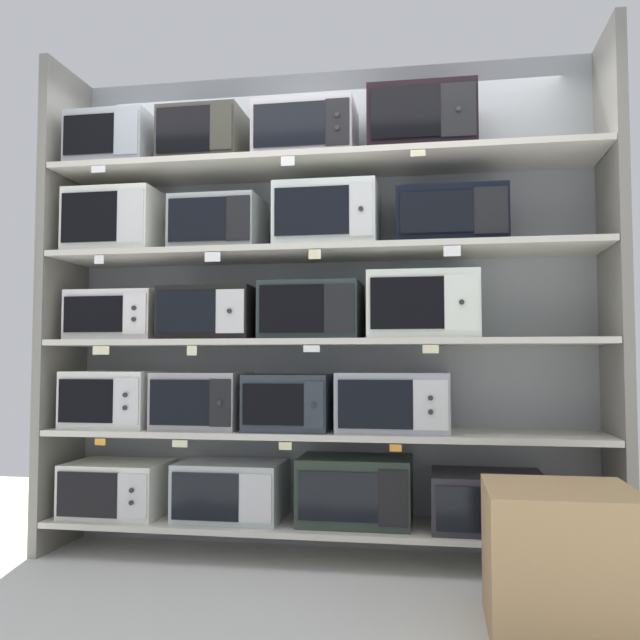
% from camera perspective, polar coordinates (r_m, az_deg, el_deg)
% --- Properties ---
extents(back_panel, '(3.00, 0.04, 2.61)m').
position_cam_1_polar(back_panel, '(3.81, 0.65, 1.27)').
color(back_panel, '#9EA3A8').
rests_on(back_panel, ground).
extents(upright_left, '(0.05, 0.48, 2.61)m').
position_cam_1_polar(upright_left, '(4.04, -20.45, 1.21)').
color(upright_left, gray).
rests_on(upright_left, ground).
extents(upright_right, '(0.05, 0.48, 2.61)m').
position_cam_1_polar(upright_right, '(3.60, 23.09, 1.80)').
color(upright_right, gray).
rests_on(upright_right, ground).
extents(shelf_0, '(2.80, 0.48, 0.03)m').
position_cam_1_polar(shelf_0, '(3.63, 0.00, -16.56)').
color(shelf_0, beige).
rests_on(shelf_0, ground).
extents(microwave_0, '(0.51, 0.40, 0.28)m').
position_cam_1_polar(microwave_0, '(3.92, -16.30, -13.15)').
color(microwave_0, silver).
rests_on(microwave_0, shelf_0).
extents(microwave_1, '(0.54, 0.38, 0.29)m').
position_cam_1_polar(microwave_1, '(3.70, -7.34, -13.73)').
color(microwave_1, '#B2BCBE').
rests_on(microwave_1, shelf_0).
extents(microwave_2, '(0.56, 0.35, 0.33)m').
position_cam_1_polar(microwave_2, '(3.57, 2.93, -13.83)').
color(microwave_2, '#2A352C').
rests_on(microwave_2, shelf_0).
extents(microwave_3, '(0.53, 0.44, 0.27)m').
position_cam_1_polar(microwave_3, '(3.56, 13.61, -14.29)').
color(microwave_3, '#2B2A32').
rests_on(microwave_3, shelf_0).
extents(shelf_1, '(2.80, 0.48, 0.03)m').
position_cam_1_polar(shelf_1, '(3.56, 0.00, -9.31)').
color(shelf_1, beige).
extents(microwave_4, '(0.46, 0.41, 0.30)m').
position_cam_1_polar(microwave_4, '(3.88, -16.53, -6.25)').
color(microwave_4, white).
rests_on(microwave_4, shelf_1).
extents(microwave_5, '(0.44, 0.42, 0.29)m').
position_cam_1_polar(microwave_5, '(3.69, -9.65, -6.53)').
color(microwave_5, '#A09CA1').
rests_on(microwave_5, shelf_1).
extents(microwave_6, '(0.42, 0.43, 0.28)m').
position_cam_1_polar(microwave_6, '(3.57, -2.42, -6.76)').
color(microwave_6, '#2A3139').
rests_on(microwave_6, shelf_1).
extents(microwave_7, '(0.55, 0.42, 0.29)m').
position_cam_1_polar(microwave_7, '(3.50, 6.10, -6.73)').
color(microwave_7, '#9EA0AC').
rests_on(microwave_7, shelf_1).
extents(price_tag_0, '(0.06, 0.00, 0.03)m').
position_cam_1_polar(price_tag_0, '(3.67, -17.65, -9.54)').
color(price_tag_0, orange).
extents(price_tag_1, '(0.08, 0.00, 0.03)m').
position_cam_1_polar(price_tag_1, '(3.50, -11.47, -9.95)').
color(price_tag_1, beige).
extents(price_tag_2, '(0.06, 0.00, 0.04)m').
position_cam_1_polar(price_tag_2, '(3.35, -2.88, -10.33)').
color(price_tag_2, beige).
extents(price_tag_3, '(0.06, 0.00, 0.03)m').
position_cam_1_polar(price_tag_3, '(3.28, 6.25, -10.43)').
color(price_tag_3, orange).
extents(shelf_2, '(2.80, 0.48, 0.03)m').
position_cam_1_polar(shelf_2, '(3.54, 0.00, -1.86)').
color(shelf_2, beige).
extents(microwave_8, '(0.48, 0.34, 0.26)m').
position_cam_1_polar(microwave_8, '(3.88, -16.28, 0.31)').
color(microwave_8, white).
rests_on(microwave_8, shelf_2).
extents(microwave_9, '(0.48, 0.41, 0.27)m').
position_cam_1_polar(microwave_9, '(3.68, -8.89, 0.48)').
color(microwave_9, black).
rests_on(microwave_9, shelf_2).
extents(microwave_10, '(0.50, 0.39, 0.29)m').
position_cam_1_polar(microwave_10, '(3.55, -0.64, 0.72)').
color(microwave_10, '#283431').
rests_on(microwave_10, shelf_2).
extents(microwave_11, '(0.54, 0.44, 0.33)m').
position_cam_1_polar(microwave_11, '(3.50, 8.54, 1.13)').
color(microwave_11, silver).
rests_on(microwave_11, shelf_2).
extents(price_tag_4, '(0.09, 0.00, 0.04)m').
position_cam_1_polar(price_tag_4, '(3.65, -17.59, -2.40)').
color(price_tag_4, beige).
extents(price_tag_5, '(0.05, 0.00, 0.05)m').
position_cam_1_polar(price_tag_5, '(3.46, -10.50, -2.49)').
color(price_tag_5, beige).
extents(price_tag_6, '(0.08, 0.00, 0.03)m').
position_cam_1_polar(price_tag_6, '(3.30, -0.78, -2.38)').
color(price_tag_6, white).
extents(price_tag_7, '(0.07, 0.00, 0.04)m').
position_cam_1_polar(price_tag_7, '(3.25, 9.10, -2.38)').
color(price_tag_7, beige).
extents(shelf_3, '(2.80, 0.48, 0.03)m').
position_cam_1_polar(shelf_3, '(3.58, 0.00, 5.54)').
color(shelf_3, beige).
extents(microwave_12, '(0.48, 0.42, 0.34)m').
position_cam_1_polar(microwave_12, '(3.94, -16.18, 7.56)').
color(microwave_12, silver).
rests_on(microwave_12, shelf_3).
extents(microwave_13, '(0.45, 0.38, 0.28)m').
position_cam_1_polar(microwave_13, '(3.73, -8.31, 7.66)').
color(microwave_13, '#9FA5A5').
rests_on(microwave_13, shelf_3).
extents(microwave_14, '(0.52, 0.39, 0.33)m').
position_cam_1_polar(microwave_14, '(3.60, 0.66, 8.38)').
color(microwave_14, silver).
rests_on(microwave_14, shelf_3).
extents(microwave_15, '(0.54, 0.36, 0.28)m').
position_cam_1_polar(microwave_15, '(3.56, 10.77, 8.20)').
color(microwave_15, black).
rests_on(microwave_15, shelf_3).
extents(price_tag_8, '(0.05, 0.00, 0.04)m').
position_cam_1_polar(price_tag_8, '(3.69, -17.73, 4.77)').
color(price_tag_8, white).
extents(price_tag_9, '(0.08, 0.00, 0.05)m').
position_cam_1_polar(price_tag_9, '(3.46, -8.84, 5.16)').
color(price_tag_9, white).
extents(price_tag_10, '(0.06, 0.00, 0.05)m').
position_cam_1_polar(price_tag_10, '(3.34, -0.44, 5.45)').
color(price_tag_10, beige).
extents(price_tag_11, '(0.08, 0.00, 0.05)m').
position_cam_1_polar(price_tag_11, '(3.29, 10.82, 5.61)').
color(price_tag_11, white).
extents(shelf_4, '(2.80, 0.48, 0.03)m').
position_cam_1_polar(shelf_4, '(3.68, 0.00, 12.65)').
color(shelf_4, beige).
extents(microwave_16, '(0.44, 0.42, 0.29)m').
position_cam_1_polar(microwave_16, '(4.06, -16.34, 13.61)').
color(microwave_16, '#999FA7').
rests_on(microwave_16, shelf_4).
extents(microwave_17, '(0.42, 0.41, 0.29)m').
position_cam_1_polar(microwave_17, '(3.87, -9.37, 14.33)').
color(microwave_17, '#35342C').
rests_on(microwave_17, shelf_4).
extents(microwave_18, '(0.52, 0.36, 0.29)m').
position_cam_1_polar(microwave_18, '(3.74, -1.14, 15.00)').
color(microwave_18, '#B7B1B5').
rests_on(microwave_18, shelf_4).
extents(microwave_19, '(0.53, 0.41, 0.33)m').
position_cam_1_polar(microwave_19, '(3.68, 8.44, 15.57)').
color(microwave_19, black).
rests_on(microwave_19, shelf_4).
extents(price_tag_12, '(0.08, 0.00, 0.03)m').
position_cam_1_polar(price_tag_12, '(3.79, -17.79, 11.75)').
color(price_tag_12, white).
extents(price_tag_13, '(0.07, 0.00, 0.05)m').
position_cam_1_polar(price_tag_13, '(3.46, -2.68, 12.95)').
color(price_tag_13, white).
extents(price_tag_14, '(0.07, 0.00, 0.03)m').
position_cam_1_polar(price_tag_14, '(3.39, 8.07, 13.46)').
color(price_tag_14, beige).
extents(shipping_carton, '(0.54, 0.54, 0.53)m').
position_cam_1_polar(shipping_carton, '(2.84, 19.23, -18.14)').
color(shipping_carton, tan).
rests_on(shipping_carton, ground).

